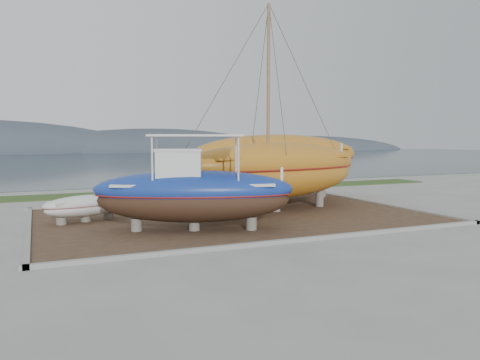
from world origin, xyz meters
name	(u,v)px	position (x,y,z in m)	size (l,w,h in m)	color
ground	(272,232)	(0.00, 0.00, 0.00)	(140.00, 140.00, 0.00)	gray
dirt_patch	(234,216)	(0.00, 4.00, 0.03)	(18.00, 12.00, 0.06)	#422D1E
curb_frame	(234,215)	(0.00, 4.00, 0.07)	(18.60, 12.60, 0.15)	gray
grass_strip	(171,192)	(0.00, 15.50, 0.04)	(44.00, 3.00, 0.08)	#284219
sea	(89,160)	(0.00, 70.00, 0.00)	(260.00, 100.00, 0.04)	#182830
mountain_ridge	(69,152)	(0.00, 125.00, 0.00)	(200.00, 36.00, 20.00)	#333D49
blue_caique	(194,183)	(-2.92, 1.24, 2.00)	(8.04, 2.51, 3.87)	navy
white_dinghy	(86,209)	(-6.75, 5.17, 0.64)	(3.84, 1.44, 1.16)	silver
orange_sailboat	(277,110)	(2.48, 4.35, 5.20)	(10.76, 3.17, 10.29)	#B26E1B
orange_bare_hull	(279,168)	(4.69, 8.12, 1.99)	(11.78, 3.53, 3.86)	#B26E1B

